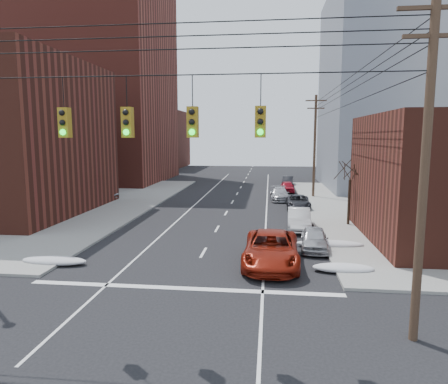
% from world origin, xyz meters
% --- Properties ---
extents(ground, '(160.00, 160.00, 0.00)m').
position_xyz_m(ground, '(0.00, 0.00, 0.00)').
color(ground, black).
rests_on(ground, ground).
extents(building_brick_tall, '(24.00, 20.00, 30.00)m').
position_xyz_m(building_brick_tall, '(-24.00, 48.00, 15.00)').
color(building_brick_tall, maroon).
rests_on(building_brick_tall, ground).
extents(building_brick_far, '(22.00, 18.00, 12.00)m').
position_xyz_m(building_brick_far, '(-26.00, 74.00, 6.00)').
color(building_brick_far, '#512218').
rests_on(building_brick_far, ground).
extents(building_office, '(22.00, 20.00, 25.00)m').
position_xyz_m(building_office, '(22.00, 44.00, 12.50)').
color(building_office, gray).
rests_on(building_office, ground).
extents(building_glass, '(20.00, 18.00, 22.00)m').
position_xyz_m(building_glass, '(24.00, 70.00, 11.00)').
color(building_glass, gray).
rests_on(building_glass, ground).
extents(utility_pole_right, '(2.20, 0.28, 11.00)m').
position_xyz_m(utility_pole_right, '(8.50, 3.00, 5.78)').
color(utility_pole_right, '#473323').
rests_on(utility_pole_right, ground).
extents(utility_pole_far, '(2.20, 0.28, 11.00)m').
position_xyz_m(utility_pole_far, '(8.50, 34.00, 5.78)').
color(utility_pole_far, '#473323').
rests_on(utility_pole_far, ground).
extents(traffic_signals, '(17.00, 0.42, 2.02)m').
position_xyz_m(traffic_signals, '(0.10, 2.97, 7.17)').
color(traffic_signals, black).
rests_on(traffic_signals, ground).
extents(bare_tree, '(2.09, 2.20, 4.93)m').
position_xyz_m(bare_tree, '(9.59, 20.00, 2.32)').
color(bare_tree, black).
rests_on(bare_tree, ground).
extents(snow_nw, '(3.50, 1.08, 0.42)m').
position_xyz_m(snow_nw, '(-7.40, 9.00, 0.21)').
color(snow_nw, silver).
rests_on(snow_nw, ground).
extents(snow_ne, '(3.00, 1.08, 0.42)m').
position_xyz_m(snow_ne, '(7.40, 9.50, 0.21)').
color(snow_ne, silver).
rests_on(snow_ne, ground).
extents(snow_east_far, '(4.00, 1.08, 0.42)m').
position_xyz_m(snow_east_far, '(7.40, 14.00, 0.21)').
color(snow_east_far, silver).
rests_on(snow_east_far, ground).
extents(red_pickup, '(2.91, 6.12, 1.68)m').
position_xyz_m(red_pickup, '(3.86, 10.27, 0.84)').
color(red_pickup, maroon).
rests_on(red_pickup, ground).
extents(parked_car_a, '(1.82, 3.94, 1.31)m').
position_xyz_m(parked_car_a, '(6.40, 13.36, 0.65)').
color(parked_car_a, '#A8A9AD').
rests_on(parked_car_a, ground).
extents(parked_car_b, '(1.76, 4.58, 1.49)m').
position_xyz_m(parked_car_b, '(5.87, 18.52, 0.74)').
color(parked_car_b, silver).
rests_on(parked_car_b, ground).
extents(parked_car_c, '(2.17, 4.57, 1.26)m').
position_xyz_m(parked_car_c, '(6.40, 26.90, 0.63)').
color(parked_car_c, black).
rests_on(parked_car_c, ground).
extents(parked_car_d, '(2.04, 4.65, 1.33)m').
position_xyz_m(parked_car_d, '(4.80, 31.68, 0.67)').
color(parked_car_d, '#A2A2A6').
rests_on(parked_car_d, ground).
extents(parked_car_e, '(1.67, 3.85, 1.29)m').
position_xyz_m(parked_car_e, '(5.88, 38.05, 0.65)').
color(parked_car_e, maroon).
rests_on(parked_car_e, ground).
extents(parked_car_f, '(1.71, 4.00, 1.28)m').
position_xyz_m(parked_car_f, '(6.17, 44.38, 0.64)').
color(parked_car_f, black).
rests_on(parked_car_f, ground).
extents(lot_car_a, '(4.90, 2.42, 1.54)m').
position_xyz_m(lot_car_a, '(-14.77, 24.41, 0.92)').
color(lot_car_a, white).
rests_on(lot_car_a, sidewalk_nw).
extents(lot_car_b, '(5.26, 3.16, 1.37)m').
position_xyz_m(lot_car_b, '(-14.30, 29.45, 0.83)').
color(lot_car_b, '#A4A3A8').
rests_on(lot_car_b, sidewalk_nw).
extents(lot_car_c, '(5.26, 2.38, 1.50)m').
position_xyz_m(lot_car_c, '(-16.73, 18.61, 0.90)').
color(lot_car_c, black).
rests_on(lot_car_c, sidewalk_nw).
extents(lot_car_d, '(3.89, 2.76, 1.23)m').
position_xyz_m(lot_car_d, '(-17.74, 25.27, 0.76)').
color(lot_car_d, '#A4A4A9').
rests_on(lot_car_d, sidewalk_nw).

